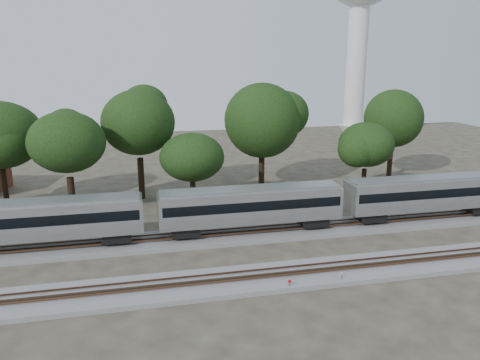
% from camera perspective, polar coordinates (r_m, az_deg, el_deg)
% --- Properties ---
extents(ground, '(160.00, 160.00, 0.00)m').
position_cam_1_polar(ground, '(42.95, 2.24, -9.72)').
color(ground, '#383328').
rests_on(ground, ground).
extents(track_far, '(160.00, 5.00, 0.73)m').
position_cam_1_polar(track_far, '(48.24, 0.41, -6.65)').
color(track_far, slate).
rests_on(track_far, ground).
extents(track_near, '(160.00, 5.00, 0.73)m').
position_cam_1_polar(track_near, '(39.38, 3.77, -11.77)').
color(track_near, slate).
rests_on(track_near, ground).
extents(train, '(136.65, 3.34, 4.92)m').
position_cam_1_polar(train, '(55.62, 21.97, -1.40)').
color(train, silver).
rests_on(train, ground).
extents(switch_stand_red, '(0.30, 0.06, 0.93)m').
position_cam_1_polar(switch_stand_red, '(37.65, 6.07, -12.47)').
color(switch_stand_red, '#512D19').
rests_on(switch_stand_red, ground).
extents(switch_stand_white, '(0.29, 0.15, 0.97)m').
position_cam_1_polar(switch_stand_white, '(39.53, 12.31, -11.33)').
color(switch_stand_white, '#512D19').
rests_on(switch_stand_white, ground).
extents(switch_lever, '(0.56, 0.42, 0.30)m').
position_cam_1_polar(switch_lever, '(39.51, 11.79, -12.07)').
color(switch_lever, '#512D19').
rests_on(switch_lever, ground).
extents(tree_2, '(8.86, 8.86, 12.49)m').
position_cam_1_polar(tree_2, '(55.25, -20.37, 4.32)').
color(tree_2, black).
rests_on(tree_2, ground).
extents(tree_3, '(10.06, 10.06, 14.19)m').
position_cam_1_polar(tree_3, '(60.52, -12.30, 6.85)').
color(tree_3, black).
rests_on(tree_3, ground).
extents(tree_4, '(6.41, 6.41, 9.03)m').
position_cam_1_polar(tree_4, '(56.04, -5.87, 2.76)').
color(tree_4, black).
rests_on(tree_4, ground).
extents(tree_5, '(9.69, 9.69, 13.66)m').
position_cam_1_polar(tree_5, '(64.08, 2.71, 7.25)').
color(tree_5, black).
rests_on(tree_5, ground).
extents(tree_6, '(7.11, 7.11, 10.03)m').
position_cam_1_polar(tree_6, '(62.30, 15.12, 4.18)').
color(tree_6, black).
rests_on(tree_6, ground).
extents(tree_7, '(9.17, 9.17, 12.93)m').
position_cam_1_polar(tree_7, '(73.96, 18.19, 7.12)').
color(tree_7, black).
rests_on(tree_7, ground).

